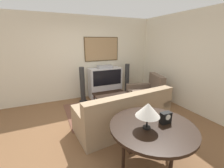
# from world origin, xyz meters

# --- Properties ---
(ground_plane) EXTENTS (12.00, 12.00, 0.00)m
(ground_plane) POSITION_xyz_m (0.00, 0.00, 0.00)
(ground_plane) COLOR brown
(wall_back) EXTENTS (12.00, 0.10, 2.70)m
(wall_back) POSITION_xyz_m (0.01, 2.13, 1.36)
(wall_back) COLOR beige
(wall_back) RESTS_ON ground_plane
(wall_right) EXTENTS (0.06, 12.00, 2.70)m
(wall_right) POSITION_xyz_m (2.63, 0.00, 1.35)
(wall_right) COLOR beige
(wall_right) RESTS_ON ground_plane
(area_rug) EXTENTS (2.53, 1.61, 0.01)m
(area_rug) POSITION_xyz_m (0.61, 0.85, 0.01)
(area_rug) COLOR brown
(area_rug) RESTS_ON ground_plane
(tv) EXTENTS (1.10, 0.46, 1.12)m
(tv) POSITION_xyz_m (0.80, 1.80, 0.53)
(tv) COLOR silver
(tv) RESTS_ON ground_plane
(couch) EXTENTS (2.18, 1.11, 0.91)m
(couch) POSITION_xyz_m (0.46, -0.20, 0.32)
(couch) COLOR #9E8466
(couch) RESTS_ON ground_plane
(armchair) EXTENTS (1.17, 1.07, 0.91)m
(armchair) POSITION_xyz_m (1.78, 0.80, 0.28)
(armchair) COLOR brown
(armchair) RESTS_ON ground_plane
(coffee_table) EXTENTS (0.95, 0.57, 0.45)m
(coffee_table) POSITION_xyz_m (0.61, 0.88, 0.40)
(coffee_table) COLOR black
(coffee_table) RESTS_ON ground_plane
(console_table) EXTENTS (1.26, 1.26, 0.73)m
(console_table) POSITION_xyz_m (0.31, -1.33, 0.67)
(console_table) COLOR black
(console_table) RESTS_ON ground_plane
(table_lamp) EXTENTS (0.34, 0.34, 0.38)m
(table_lamp) POSITION_xyz_m (0.19, -1.35, 1.01)
(table_lamp) COLOR black
(table_lamp) RESTS_ON console_table
(mantel_clock) EXTENTS (0.17, 0.10, 0.17)m
(mantel_clock) POSITION_xyz_m (0.53, -1.35, 0.81)
(mantel_clock) COLOR black
(mantel_clock) RESTS_ON console_table
(speaker_tower_left) EXTENTS (0.26, 0.26, 1.14)m
(speaker_tower_left) POSITION_xyz_m (-0.01, 1.71, 0.54)
(speaker_tower_left) COLOR black
(speaker_tower_left) RESTS_ON ground_plane
(speaker_tower_right) EXTENTS (0.26, 0.26, 1.14)m
(speaker_tower_right) POSITION_xyz_m (1.62, 1.71, 0.54)
(speaker_tower_right) COLOR black
(speaker_tower_right) RESTS_ON ground_plane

